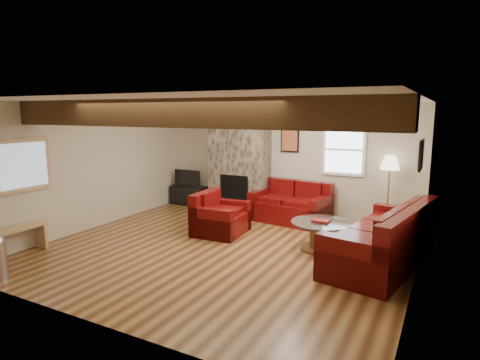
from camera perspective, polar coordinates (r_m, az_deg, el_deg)
The scene contains 17 objects.
room at distance 6.64m, azimuth -2.56°, elevation 0.34°, with size 8.00×8.00×8.00m.
oak_beam at distance 5.51m, azimuth -9.30°, elevation 9.38°, with size 6.00×0.36×0.38m, color #311E0E.
chimney_breast at distance 9.28m, azimuth -0.12°, elevation 2.84°, with size 1.40×0.67×2.50m.
back_window at distance 8.63m, azimuth 14.55°, elevation 4.21°, with size 0.90×0.08×1.10m, color white, non-canonical shape.
hatch_window at distance 7.58m, azimuth -28.51°, elevation 1.86°, with size 0.08×1.00×0.90m, color tan, non-canonical shape.
ceiling_dome at distance 6.99m, azimuth 7.69°, elevation 10.53°, with size 0.40×0.40×0.18m, color white, non-canonical shape.
artwork_back at distance 8.97m, azimuth 7.08°, elevation 5.61°, with size 0.42×0.06×0.52m, color black, non-canonical shape.
artwork_right at distance 5.99m, azimuth 24.30°, elevation 3.30°, with size 0.06×0.55×0.42m, color black, non-canonical shape.
sofa_three at distance 6.56m, azimuth 19.46°, elevation -7.34°, with size 2.43×1.02×0.94m, color #400409, non-canonical shape.
loveseat at distance 8.63m, azimuth 7.12°, elevation -3.11°, with size 1.60×0.92×0.85m, color #400409, non-canonical shape.
armchair_red at distance 7.74m, azimuth -2.75°, elevation -4.75°, with size 0.99×0.87×0.80m, color #400409, non-canonical shape.
coffee_table at distance 7.01m, azimuth 11.35°, elevation -7.78°, with size 1.00×1.00×0.52m.
tv_cabinet at distance 10.23m, azimuth -7.22°, elevation -2.18°, with size 0.95×0.38×0.47m, color black.
television at distance 10.15m, azimuth -7.28°, elevation 0.30°, with size 0.73×0.10×0.42m, color black.
floor_lamp at distance 8.34m, azimuth 20.54°, elevation 1.78°, with size 0.38×0.38×1.48m.
pine_bench at distance 7.47m, azimuth -30.07°, elevation -7.89°, with size 0.30×1.27×0.48m, color tan, non-canonical shape.
coal_bucket at distance 8.86m, azimuth 0.29°, elevation -4.59°, with size 0.30×0.30×0.28m, color slate, non-canonical shape.
Camera 1 is at (3.31, -5.66, 2.33)m, focal length 30.00 mm.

